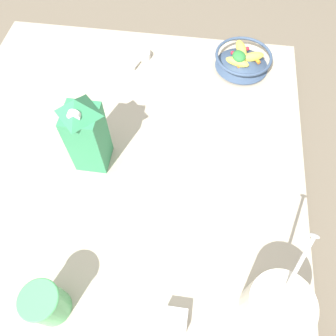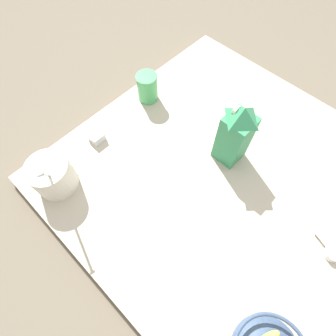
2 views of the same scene
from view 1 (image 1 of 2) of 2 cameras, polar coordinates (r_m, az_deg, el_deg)
name	(u,v)px [view 1 (image 1 of 2)]	position (r m, az deg, el deg)	size (l,w,h in m)	color
ground_plane	(122,157)	(1.01, -8.02, 1.86)	(6.00, 6.00, 0.00)	#665B4C
countertop	(121,154)	(0.99, -8.16, 2.47)	(1.07, 1.07, 0.04)	#B2A893
fruit_bowl	(243,60)	(1.20, 12.87, 17.93)	(0.19, 0.19, 0.07)	#384C6B
milk_carton	(86,133)	(0.87, -14.08, 5.98)	(0.09, 0.09, 0.25)	#338C59
yogurt_tub	(276,307)	(0.78, 18.35, -22.01)	(0.14, 0.18, 0.24)	silver
drinking_cup	(46,304)	(0.79, -20.45, -21.24)	(0.08, 0.08, 0.12)	#4CB266
spice_jar	(176,320)	(0.79, 1.33, -24.97)	(0.05, 0.05, 0.03)	silver
measuring_scoop	(143,56)	(1.22, -4.34, 18.93)	(0.05, 0.09, 0.02)	white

